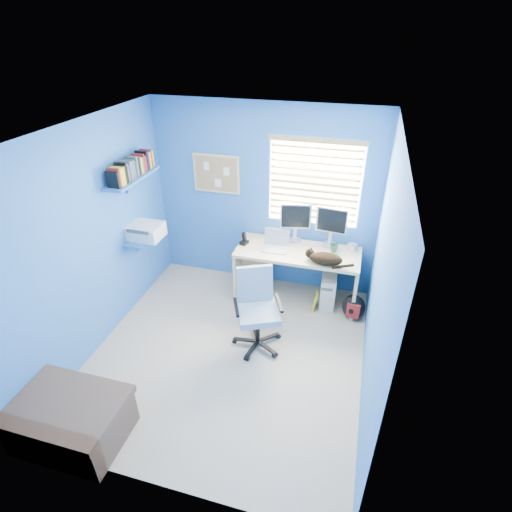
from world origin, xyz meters
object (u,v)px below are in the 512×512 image
(cat, at_px, (326,259))
(tower_pc, at_px, (328,288))
(desk, at_px, (297,275))
(office_chair, at_px, (257,319))
(laptop, at_px, (275,242))

(cat, xyz_separation_m, tower_pc, (0.06, 0.23, -0.59))
(desk, xyz_separation_m, cat, (0.38, -0.22, 0.44))
(desk, height_order, office_chair, office_chair)
(laptop, xyz_separation_m, cat, (0.67, -0.18, -0.04))
(cat, relative_size, tower_pc, 0.90)
(laptop, distance_m, cat, 0.70)
(office_chair, bearing_deg, desk, 74.58)
(office_chair, bearing_deg, laptop, 91.20)
(laptop, relative_size, office_chair, 0.35)
(cat, xyz_separation_m, office_chair, (-0.65, -0.78, -0.46))
(desk, height_order, tower_pc, desk)
(desk, height_order, laptop, laptop)
(desk, distance_m, tower_pc, 0.46)
(cat, relative_size, office_chair, 0.42)
(tower_pc, bearing_deg, desk, 177.85)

